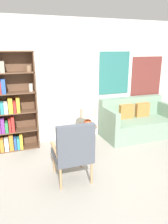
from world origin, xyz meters
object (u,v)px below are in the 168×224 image
at_px(armchair, 74,149).
at_px(table_lamp, 88,114).
at_px(couch, 136,122).
at_px(side_table, 86,129).
at_px(bookshelf, 11,108).

height_order(armchair, table_lamp, armchair).
bearing_deg(couch, side_table, -169.70).
bearing_deg(armchair, couch, 33.26).
distance_m(side_table, table_lamp, 0.33).
bearing_deg(bookshelf, side_table, -19.55).
height_order(bookshelf, couch, bookshelf).
bearing_deg(side_table, table_lamp, -2.67).
height_order(bookshelf, table_lamp, bookshelf).
relative_size(side_table, table_lamp, 1.29).
relative_size(couch, table_lamp, 4.23).
bearing_deg(side_table, armchair, -119.53).
distance_m(armchair, table_lamp, 1.26).
relative_size(bookshelf, side_table, 3.96).
relative_size(armchair, side_table, 1.99).
xyz_separation_m(armchair, side_table, (0.60, 1.07, -0.13)).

